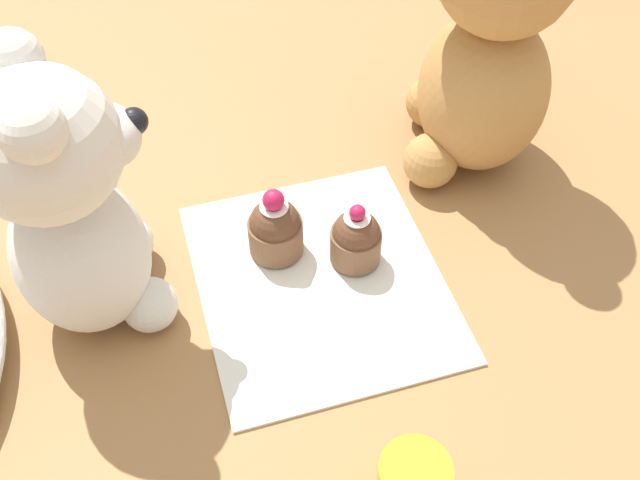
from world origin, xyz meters
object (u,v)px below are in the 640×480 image
(teddy_bear_tan, at_px, (487,45))
(cupcake_near_cream_bear, at_px, (275,228))
(cupcake_near_tan_bear, at_px, (356,238))
(teddy_bear_cream, at_px, (70,207))

(teddy_bear_tan, bearing_deg, cupcake_near_cream_bear, -48.52)
(teddy_bear_tan, height_order, cupcake_near_tan_bear, teddy_bear_tan)
(teddy_bear_tan, distance_m, cupcake_near_tan_bear, 0.21)
(teddy_bear_tan, xyz_separation_m, cupcake_near_cream_bear, (-0.07, 0.22, -0.10))
(teddy_bear_cream, height_order, teddy_bear_tan, teddy_bear_tan)
(teddy_bear_tan, xyz_separation_m, cupcake_near_tan_bear, (-0.10, 0.16, -0.10))
(cupcake_near_tan_bear, bearing_deg, teddy_bear_tan, -56.22)
(cupcake_near_cream_bear, xyz_separation_m, cupcake_near_tan_bear, (-0.03, -0.06, -0.00))
(cupcake_near_cream_bear, height_order, cupcake_near_tan_bear, cupcake_near_cream_bear)
(teddy_bear_tan, bearing_deg, cupcake_near_tan_bear, -33.26)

